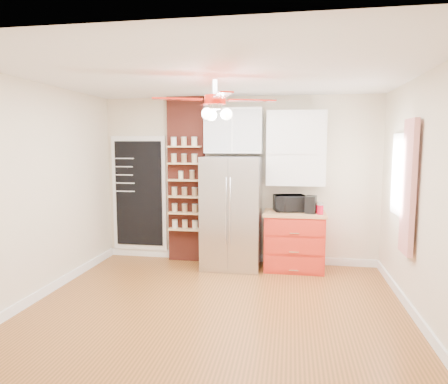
% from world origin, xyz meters
% --- Properties ---
extents(floor, '(4.50, 4.50, 0.00)m').
position_xyz_m(floor, '(0.00, 0.00, 0.00)').
color(floor, '#975426').
rests_on(floor, ground).
extents(ceiling, '(4.50, 4.50, 0.00)m').
position_xyz_m(ceiling, '(0.00, 0.00, 2.70)').
color(ceiling, white).
rests_on(ceiling, wall_back).
extents(wall_back, '(4.50, 0.02, 2.70)m').
position_xyz_m(wall_back, '(0.00, 2.00, 1.35)').
color(wall_back, beige).
rests_on(wall_back, floor).
extents(wall_front, '(4.50, 0.02, 2.70)m').
position_xyz_m(wall_front, '(0.00, -2.00, 1.35)').
color(wall_front, beige).
rests_on(wall_front, floor).
extents(wall_left, '(0.02, 4.00, 2.70)m').
position_xyz_m(wall_left, '(-2.25, 0.00, 1.35)').
color(wall_left, beige).
rests_on(wall_left, floor).
extents(wall_right, '(0.02, 4.00, 2.70)m').
position_xyz_m(wall_right, '(2.25, 0.00, 1.35)').
color(wall_right, beige).
rests_on(wall_right, floor).
extents(chalkboard, '(0.95, 0.05, 1.95)m').
position_xyz_m(chalkboard, '(-1.70, 1.96, 1.10)').
color(chalkboard, white).
rests_on(chalkboard, wall_back).
extents(brick_pillar, '(0.60, 0.16, 2.70)m').
position_xyz_m(brick_pillar, '(-0.85, 1.92, 1.35)').
color(brick_pillar, maroon).
rests_on(brick_pillar, floor).
extents(fridge, '(0.90, 0.70, 1.75)m').
position_xyz_m(fridge, '(-0.05, 1.63, 0.88)').
color(fridge, '#B6B6BB').
rests_on(fridge, floor).
extents(upper_glass_cabinet, '(0.90, 0.35, 0.70)m').
position_xyz_m(upper_glass_cabinet, '(-0.05, 1.82, 2.15)').
color(upper_glass_cabinet, white).
rests_on(upper_glass_cabinet, wall_back).
extents(red_cabinet, '(0.94, 0.64, 0.90)m').
position_xyz_m(red_cabinet, '(0.92, 1.68, 0.45)').
color(red_cabinet, red).
rests_on(red_cabinet, floor).
extents(upper_shelf_unit, '(0.90, 0.30, 1.15)m').
position_xyz_m(upper_shelf_unit, '(0.92, 1.85, 1.88)').
color(upper_shelf_unit, white).
rests_on(upper_shelf_unit, wall_back).
extents(window, '(0.04, 0.75, 1.05)m').
position_xyz_m(window, '(2.23, 0.90, 1.55)').
color(window, white).
rests_on(window, wall_right).
extents(curtain, '(0.06, 0.40, 1.55)m').
position_xyz_m(curtain, '(2.18, 0.35, 1.45)').
color(curtain, red).
rests_on(curtain, wall_right).
extents(ceiling_fan, '(1.40, 1.40, 0.44)m').
position_xyz_m(ceiling_fan, '(0.00, 0.00, 2.42)').
color(ceiling_fan, silver).
rests_on(ceiling_fan, ceiling).
extents(toaster_oven, '(0.53, 0.42, 0.26)m').
position_xyz_m(toaster_oven, '(0.84, 1.74, 1.03)').
color(toaster_oven, black).
rests_on(toaster_oven, red_cabinet).
extents(coffee_maker, '(0.19, 0.25, 0.26)m').
position_xyz_m(coffee_maker, '(1.16, 1.65, 1.03)').
color(coffee_maker, black).
rests_on(coffee_maker, red_cabinet).
extents(canister_left, '(0.12, 0.12, 0.14)m').
position_xyz_m(canister_left, '(1.29, 1.55, 0.97)').
color(canister_left, '#AD0921').
rests_on(canister_left, red_cabinet).
extents(canister_right, '(0.13, 0.13, 0.15)m').
position_xyz_m(canister_right, '(1.29, 1.70, 0.97)').
color(canister_right, '#B0090C').
rests_on(canister_right, red_cabinet).
extents(pantry_jar_oats, '(0.11, 0.11, 0.12)m').
position_xyz_m(pantry_jar_oats, '(-0.92, 1.81, 1.43)').
color(pantry_jar_oats, beige).
rests_on(pantry_jar_oats, brick_pillar).
extents(pantry_jar_beans, '(0.08, 0.08, 0.14)m').
position_xyz_m(pantry_jar_beans, '(-0.72, 1.78, 1.44)').
color(pantry_jar_beans, olive).
rests_on(pantry_jar_beans, brick_pillar).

